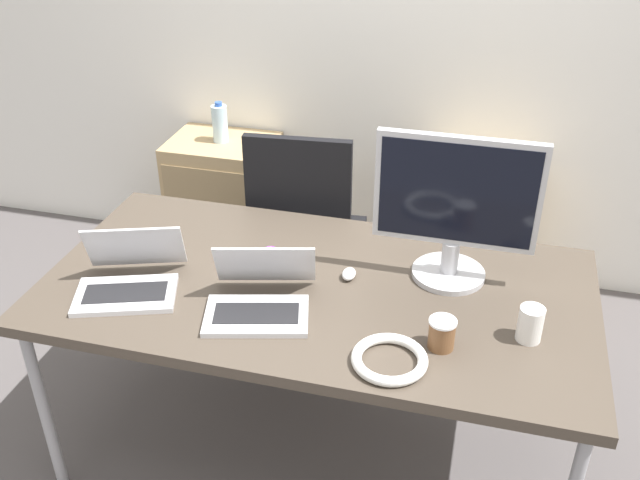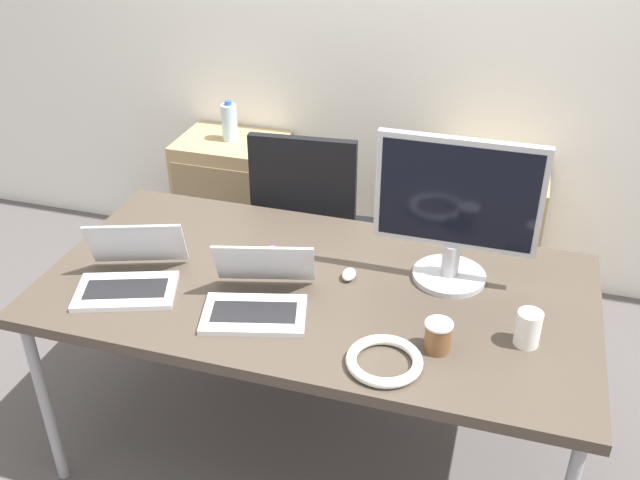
% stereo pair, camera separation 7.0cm
% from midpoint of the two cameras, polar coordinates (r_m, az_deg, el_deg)
% --- Properties ---
extents(ground_plane, '(14.00, 14.00, 0.00)m').
position_cam_midpoint_polar(ground_plane, '(2.92, 0.44, -16.10)').
color(ground_plane, '#514C4C').
extents(wall_back, '(10.00, 0.05, 2.60)m').
position_cam_midpoint_polar(wall_back, '(3.51, 7.50, 16.86)').
color(wall_back, white).
rests_on(wall_back, ground_plane).
extents(desk, '(1.85, 0.95, 0.76)m').
position_cam_midpoint_polar(desk, '(2.44, 0.51, -4.46)').
color(desk, '#473D33').
rests_on(desk, ground_plane).
extents(office_chair, '(0.56, 0.58, 1.05)m').
position_cam_midpoint_polar(office_chair, '(3.29, 0.04, -1.26)').
color(office_chair, '#232326').
rests_on(office_chair, ground_plane).
extents(cabinet_left, '(0.54, 0.41, 0.70)m').
position_cam_midpoint_polar(cabinet_left, '(3.85, -6.32, 3.12)').
color(cabinet_left, tan).
rests_on(cabinet_left, ground_plane).
extents(cabinet_right, '(0.54, 0.41, 0.70)m').
position_cam_midpoint_polar(cabinet_right, '(3.60, 13.37, 0.27)').
color(cabinet_right, tan).
rests_on(cabinet_right, ground_plane).
extents(water_bottle, '(0.08, 0.08, 0.21)m').
position_cam_midpoint_polar(water_bottle, '(3.67, -6.71, 9.35)').
color(water_bottle, silver).
rests_on(water_bottle, cabinet_left).
extents(laptop_left, '(0.37, 0.38, 0.20)m').
position_cam_midpoint_polar(laptop_left, '(2.29, -4.13, -4.55)').
color(laptop_left, silver).
rests_on(laptop_left, desk).
extents(laptop_right, '(0.38, 0.39, 0.21)m').
position_cam_midpoint_polar(laptop_right, '(2.46, -14.19, -2.70)').
color(laptop_right, silver).
rests_on(laptop_right, desk).
extents(monitor, '(0.54, 0.25, 0.52)m').
position_cam_midpoint_polar(monitor, '(2.36, 11.67, 2.30)').
color(monitor, '#B7B7BC').
rests_on(monitor, desk).
extents(mouse, '(0.05, 0.07, 0.03)m').
position_cam_midpoint_polar(mouse, '(2.44, 3.15, -2.78)').
color(mouse, silver).
rests_on(mouse, desk).
extents(coffee_cup_white, '(0.08, 0.08, 0.11)m').
position_cam_midpoint_polar(coffee_cup_white, '(2.23, 17.19, -6.78)').
color(coffee_cup_white, white).
rests_on(coffee_cup_white, desk).
extents(coffee_cup_brown, '(0.08, 0.08, 0.10)m').
position_cam_midpoint_polar(coffee_cup_brown, '(2.15, 10.35, -7.60)').
color(coffee_cup_brown, brown).
rests_on(coffee_cup_brown, desk).
extents(cable_coil, '(0.22, 0.22, 0.03)m').
position_cam_midpoint_polar(cable_coil, '(2.09, 6.14, -9.58)').
color(cable_coil, white).
rests_on(cable_coil, desk).
extents(scissors, '(0.15, 0.13, 0.01)m').
position_cam_midpoint_polar(scissors, '(2.60, -4.01, -0.89)').
color(scissors, '#B2B2B7').
rests_on(scissors, desk).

